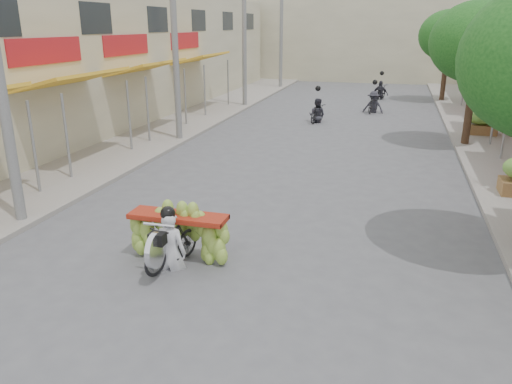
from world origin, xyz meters
The scene contains 16 objects.
ground centered at (0.00, 0.00, 0.00)m, with size 120.00×120.00×0.00m, color #56565B.
sidewalk_left centered at (-7.00, 15.00, 0.06)m, with size 4.00×60.00×0.12m, color gray.
sidewalk_right centered at (7.00, 15.00, 0.06)m, with size 4.00×60.00×0.12m, color gray.
shophouse_row_left centered at (-11.98, 13.98, 3.00)m, with size 9.77×40.00×6.00m.
far_building centered at (0.00, 38.00, 3.50)m, with size 20.00×6.00×7.00m, color #BBB494.
utility_pole_mid centered at (-5.40, 12.00, 4.03)m, with size 0.60×0.24×8.00m.
utility_pole_far centered at (-5.40, 21.00, 4.03)m, with size 0.60×0.24×8.00m.
utility_pole_back centered at (-5.40, 30.00, 4.03)m, with size 0.60×0.24×8.00m.
street_tree_mid centered at (5.40, 14.00, 3.78)m, with size 3.40×3.40×5.25m.
street_tree_far centered at (5.40, 26.00, 3.78)m, with size 3.40×3.40×5.25m.
produce_crate_far centered at (6.20, 16.00, 0.71)m, with size 1.20×0.88×1.16m.
banana_motorbike centered at (-1.12, 2.08, 0.70)m, with size 2.20×1.78×2.07m.
pedestrian centered at (5.89, 16.18, 1.00)m, with size 0.89×0.55×1.77m.
bg_motorbike_a centered at (-0.77, 17.40, 0.78)m, with size 0.87×1.50×1.95m.
bg_motorbike_b centered at (1.65, 20.80, 0.84)m, with size 1.15×1.79×1.95m.
bg_motorbike_c centered at (1.81, 26.05, 0.81)m, with size 1.08×1.64×1.95m.
Camera 1 is at (2.71, -5.92, 4.38)m, focal length 35.00 mm.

